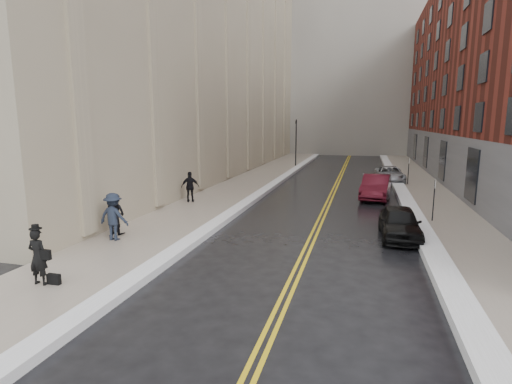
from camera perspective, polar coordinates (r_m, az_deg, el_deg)
The scene contains 19 objects.
ground at distance 14.40m, azimuth -4.05°, elevation -10.19°, with size 160.00×160.00×0.00m, color black.
sidewalk_left at distance 30.52m, azimuth -2.22°, elevation 0.79°, with size 4.00×64.00×0.15m, color gray.
sidewalk_right at distance 29.52m, azimuth 23.68°, elevation -0.37°, with size 3.00×64.00×0.15m, color gray.
lane_stripe_a at distance 29.26m, azimuth 10.76°, elevation 0.07°, with size 0.12×64.00×0.01m, color gold.
lane_stripe_b at distance 29.24m, azimuth 11.23°, elevation 0.05°, with size 0.12×64.00×0.01m, color gold.
snow_ridge_left at distance 29.91m, azimuth 1.99°, elevation 0.71°, with size 0.70×60.80×0.26m, color white.
snow_ridge_right at distance 29.28m, azimuth 20.11°, elevation -0.07°, with size 0.85×60.80×0.30m, color white.
tower_far_right at distance 81.14m, azimuth 23.15°, elevation 21.38°, with size 22.00×18.00×44.00m, color slate.
traffic_signal at distance 43.38m, azimuth 5.74°, elevation 7.49°, with size 0.18×0.15×5.20m.
parking_sign_near at distance 21.34m, azimuth 24.08°, elevation -0.61°, with size 0.06×0.35×2.23m.
parking_sign_far at distance 33.13m, azimuth 20.96°, elevation 3.10°, with size 0.06×0.35×2.23m.
car_black at distance 18.29m, azimuth 19.84°, elevation -4.14°, with size 1.61×4.01×1.37m, color black.
car_maroon at distance 27.21m, azimuth 16.76°, elevation 0.74°, with size 1.65×4.73×1.56m, color #470C17.
car_silver_near at distance 28.40m, azimuth 16.56°, elevation 0.83°, with size 1.78×4.38×1.27m, color #A4A7AC.
car_silver_far at distance 34.72m, azimuth 18.52°, elevation 2.38°, with size 2.20×4.78×1.33m, color #A7AAAF.
pedestrian_main at distance 13.64m, azimuth -28.69°, elevation -8.12°, with size 0.63×0.41×1.72m, color black.
pedestrian_a at distance 18.31m, azimuth -19.43°, elevation -2.98°, with size 0.86×0.67×1.76m, color black.
pedestrian_b at distance 17.39m, azimuth -19.68°, elevation -3.33°, with size 1.27×0.73×1.96m, color #1B2231.
pedestrian_c at distance 24.50m, azimuth -9.37°, elevation 0.74°, with size 1.08×0.45×1.85m, color black.
Camera 1 is at (4.48, -12.75, 4.97)m, focal length 28.00 mm.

